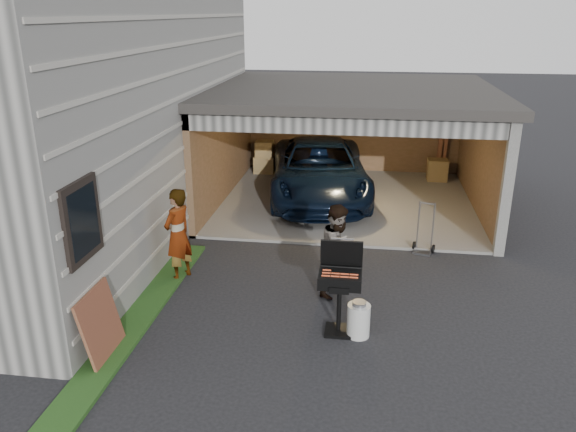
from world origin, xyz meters
name	(u,v)px	position (x,y,z in m)	size (l,w,h in m)	color
ground	(278,335)	(0.00, 0.00, 0.00)	(80.00, 80.00, 0.00)	black
house	(31,102)	(-6.00, 4.00, 2.75)	(7.00, 11.00, 5.50)	#474744
groundcover_strip	(108,359)	(-2.25, -1.00, 0.03)	(0.50, 8.00, 0.06)	#193814
garage	(351,127)	(0.76, 6.79, 1.87)	(6.80, 6.30, 2.90)	#605E59
minivan	(319,172)	(0.02, 6.60, 0.71)	(2.37, 5.14, 1.43)	black
woman	(178,235)	(-2.07, 1.65, 0.85)	(0.62, 0.41, 1.70)	silver
man	(338,250)	(0.80, 1.49, 0.80)	(0.78, 0.61, 1.60)	#45301B
bbq_grill	(340,282)	(0.90, 0.24, 0.84)	(0.63, 0.56, 1.41)	black
propane_tank	(358,320)	(1.20, 0.15, 0.26)	(0.34, 0.34, 0.52)	silver
plywood_panel	(101,325)	(-2.34, -0.90, 0.51)	(0.04, 0.92, 1.03)	brown
hand_truck	(424,243)	(2.42, 3.47, 0.20)	(0.46, 0.41, 1.06)	slate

